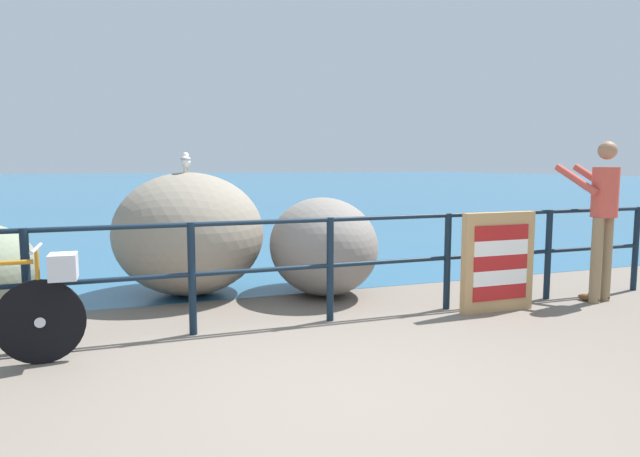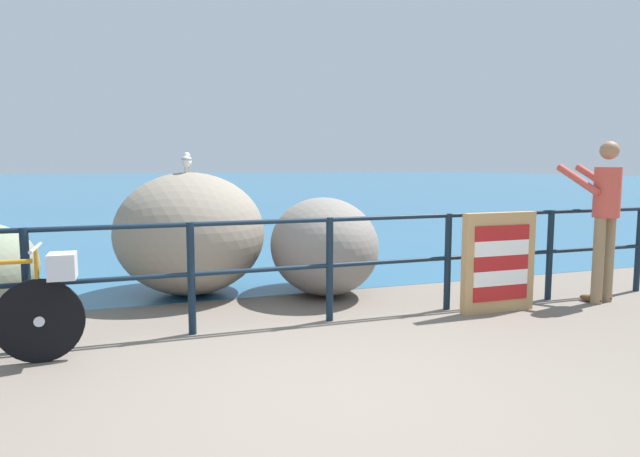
# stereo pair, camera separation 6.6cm
# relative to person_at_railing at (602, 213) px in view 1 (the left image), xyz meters

# --- Properties ---
(ground_plane) EXTENTS (120.00, 120.00, 0.10)m
(ground_plane) POSITION_rel_person_at_railing_xyz_m (-3.78, 18.61, -1.04)
(ground_plane) COLOR #6B6056
(sea_surface) EXTENTS (120.00, 90.00, 0.01)m
(sea_surface) POSITION_rel_person_at_railing_xyz_m (-3.78, 46.48, -0.99)
(sea_surface) COLOR #285B7F
(sea_surface) RESTS_ON ground_plane
(promenade_railing) EXTENTS (9.34, 0.07, 1.02)m
(promenade_railing) POSITION_rel_person_at_railing_xyz_m (-3.78, 0.28, -0.36)
(promenade_railing) COLOR black
(promenade_railing) RESTS_ON ground_plane
(person_at_railing) EXTENTS (0.55, 0.67, 1.78)m
(person_at_railing) POSITION_rel_person_at_railing_xyz_m (0.00, 0.00, 0.00)
(person_at_railing) COLOR #8C7251
(person_at_railing) RESTS_ON ground_plane
(folded_deckchair_stack) EXTENTS (0.84, 0.10, 1.04)m
(folded_deckchair_stack) POSITION_rel_person_at_railing_xyz_m (-1.34, 0.03, -0.47)
(folded_deckchair_stack) COLOR tan
(folded_deckchair_stack) RESTS_ON ground_plane
(breakwater_boulder_main) EXTENTS (1.75, 1.79, 1.44)m
(breakwater_boulder_main) POSITION_rel_person_at_railing_xyz_m (-4.26, 1.94, -0.27)
(breakwater_boulder_main) COLOR gray
(breakwater_boulder_main) RESTS_ON ground
(breakwater_boulder_right) EXTENTS (1.22, 1.59, 1.15)m
(breakwater_boulder_right) POSITION_rel_person_at_railing_xyz_m (-2.78, 1.39, -0.42)
(breakwater_boulder_right) COLOR slate
(breakwater_boulder_right) RESTS_ON ground
(seagull) EXTENTS (0.15, 0.34, 0.23)m
(seagull) POSITION_rel_person_at_railing_xyz_m (-4.28, 1.92, 0.58)
(seagull) COLOR gold
(seagull) RESTS_ON breakwater_boulder_main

